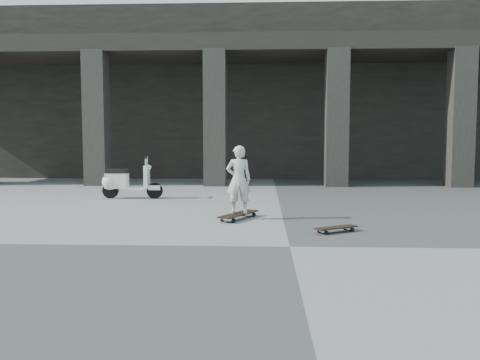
{
  "coord_description": "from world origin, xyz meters",
  "views": [
    {
      "loc": [
        -0.35,
        -6.58,
        1.42
      ],
      "look_at": [
        -0.78,
        2.72,
        0.65
      ],
      "focal_mm": 38.0,
      "sensor_mm": 36.0,
      "label": 1
    }
  ],
  "objects_px": {
    "longboard": "(239,215)",
    "skateboard_spare": "(336,228)",
    "scooter": "(122,182)",
    "child": "(239,180)"
  },
  "relations": [
    {
      "from": "skateboard_spare",
      "to": "scooter",
      "type": "bearing_deg",
      "value": 104.91
    },
    {
      "from": "longboard",
      "to": "scooter",
      "type": "bearing_deg",
      "value": 71.24
    },
    {
      "from": "skateboard_spare",
      "to": "scooter",
      "type": "relative_size",
      "value": 0.49
    },
    {
      "from": "longboard",
      "to": "child",
      "type": "relative_size",
      "value": 0.89
    },
    {
      "from": "longboard",
      "to": "scooter",
      "type": "relative_size",
      "value": 0.73
    },
    {
      "from": "longboard",
      "to": "skateboard_spare",
      "type": "distance_m",
      "value": 1.93
    },
    {
      "from": "scooter",
      "to": "child",
      "type": "bearing_deg",
      "value": -46.23
    },
    {
      "from": "longboard",
      "to": "child",
      "type": "xyz_separation_m",
      "value": [
        -0.0,
        -0.0,
        0.62
      ]
    },
    {
      "from": "skateboard_spare",
      "to": "scooter",
      "type": "distance_m",
      "value": 6.07
    },
    {
      "from": "child",
      "to": "scooter",
      "type": "xyz_separation_m",
      "value": [
        -2.9,
        2.96,
        -0.3
      ]
    }
  ]
}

